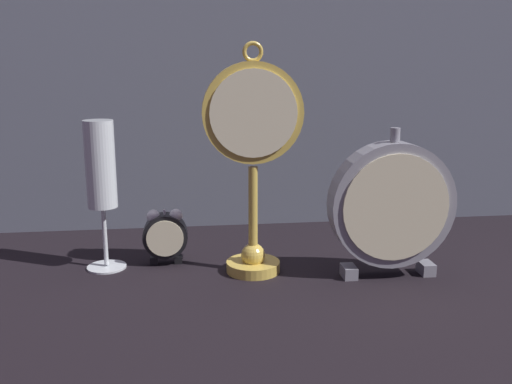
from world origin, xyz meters
TOP-DOWN VIEW (x-y plane):
  - ground_plane at (0.00, 0.00)m, footprint 4.00×4.00m
  - fabric_backdrop_drape at (0.00, 0.33)m, footprint 1.25×0.01m
  - pocket_watch_on_stand at (-0.01, 0.06)m, footprint 0.15×0.08m
  - alarm_clock_twin_bell at (-0.14, 0.11)m, footprint 0.07×0.03m
  - mantel_clock_silver at (0.19, 0.02)m, footprint 0.19×0.04m
  - champagne_flute at (-0.23, 0.11)m, footprint 0.06×0.06m

SIDE VIEW (x-z plane):
  - ground_plane at x=0.00m, z-range 0.00..0.00m
  - alarm_clock_twin_bell at x=-0.14m, z-range 0.00..0.09m
  - mantel_clock_silver at x=0.19m, z-range 0.00..0.22m
  - champagne_flute at x=-0.23m, z-range 0.03..0.26m
  - pocket_watch_on_stand at x=-0.01m, z-range 0.01..0.35m
  - fabric_backdrop_drape at x=0.00m, z-range 0.00..0.66m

